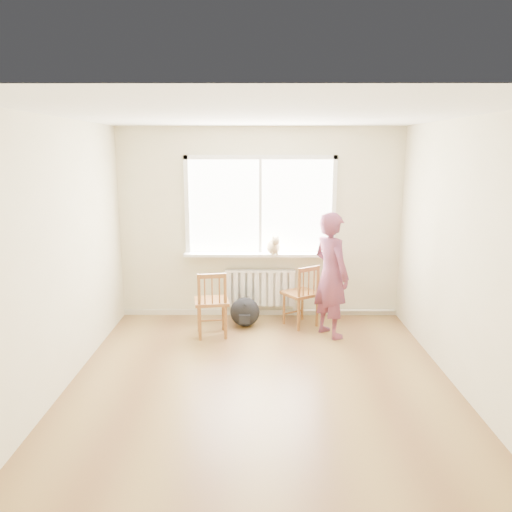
{
  "coord_description": "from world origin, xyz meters",
  "views": [
    {
      "loc": [
        -0.04,
        -4.76,
        2.39
      ],
      "look_at": [
        -0.06,
        1.2,
        1.11
      ],
      "focal_mm": 35.0,
      "sensor_mm": 36.0,
      "label": 1
    }
  ],
  "objects_px": {
    "cat": "(274,246)",
    "backpack": "(245,312)",
    "chair_right": "(303,296)",
    "chair_left": "(212,304)",
    "person": "(331,275)"
  },
  "relations": [
    {
      "from": "chair_right",
      "to": "chair_left",
      "type": "bearing_deg",
      "value": -15.93
    },
    {
      "from": "chair_right",
      "to": "cat",
      "type": "xyz_separation_m",
      "value": [
        -0.4,
        0.29,
        0.63
      ]
    },
    {
      "from": "cat",
      "to": "backpack",
      "type": "xyz_separation_m",
      "value": [
        -0.4,
        -0.29,
        -0.86
      ]
    },
    {
      "from": "chair_right",
      "to": "person",
      "type": "relative_size",
      "value": 0.53
    },
    {
      "from": "backpack",
      "to": "chair_left",
      "type": "bearing_deg",
      "value": -136.84
    },
    {
      "from": "chair_left",
      "to": "cat",
      "type": "distance_m",
      "value": 1.23
    },
    {
      "from": "chair_right",
      "to": "person",
      "type": "distance_m",
      "value": 0.6
    },
    {
      "from": "backpack",
      "to": "cat",
      "type": "bearing_deg",
      "value": 36.39
    },
    {
      "from": "cat",
      "to": "person",
      "type": "bearing_deg",
      "value": -51.83
    },
    {
      "from": "person",
      "to": "backpack",
      "type": "bearing_deg",
      "value": 42.44
    },
    {
      "from": "cat",
      "to": "backpack",
      "type": "bearing_deg",
      "value": -154.48
    },
    {
      "from": "person",
      "to": "chair_left",
      "type": "bearing_deg",
      "value": 61.19
    },
    {
      "from": "chair_left",
      "to": "backpack",
      "type": "relative_size",
      "value": 2.15
    },
    {
      "from": "chair_left",
      "to": "backpack",
      "type": "height_order",
      "value": "chair_left"
    },
    {
      "from": "cat",
      "to": "backpack",
      "type": "distance_m",
      "value": 0.99
    }
  ]
}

